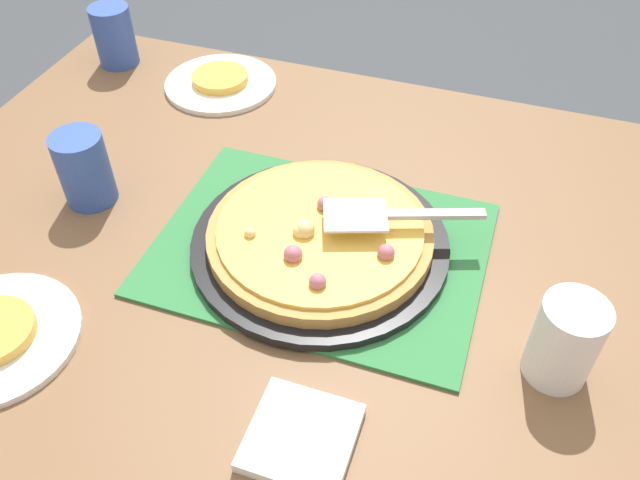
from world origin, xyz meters
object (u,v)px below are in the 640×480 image
pizza (320,234)px  served_slice_right (220,78)px  pizza_pan (320,243)px  cup_far (84,169)px  pizza_server (389,215)px  cup_near (565,341)px  plate_far_right (221,84)px  napkin_stack (301,437)px  cup_corner (114,36)px

pizza → served_slice_right: pizza is taller
pizza_pan → cup_far: bearing=-178.8°
pizza_server → pizza_pan: bearing=-160.5°
cup_near → cup_far: (-0.73, 0.10, 0.00)m
served_slice_right → pizza_pan: bearing=-47.8°
pizza → plate_far_right: 0.50m
pizza_pan → cup_near: cup_near is taller
pizza_pan → cup_far: (-0.38, -0.01, 0.05)m
pizza → cup_far: bearing=-179.0°
pizza_pan → pizza: size_ratio=1.15×
cup_far → pizza_server: cup_far is taller
pizza → cup_near: cup_near is taller
pizza → napkin_stack: pizza is taller
served_slice_right → cup_far: size_ratio=0.92×
pizza_pan → cup_near: size_ratio=3.17×
cup_far → cup_corner: bearing=115.6°
cup_near → cup_far: 0.74m
pizza → napkin_stack: 0.31m
plate_far_right → cup_far: (-0.05, -0.38, 0.06)m
pizza_pan → napkin_stack: size_ratio=3.17×
pizza_pan → served_slice_right: size_ratio=3.45×
plate_far_right → pizza_server: pizza_server is taller
pizza_pan → served_slice_right: (-0.33, 0.37, 0.01)m
cup_corner → napkin_stack: 0.95m
served_slice_right → cup_far: cup_far is taller
pizza_pan → napkin_stack: 0.31m
served_slice_right → cup_near: 0.83m
pizza → pizza_server: size_ratio=1.43×
pizza_pan → pizza_server: pizza_server is taller
pizza → pizza_server: bearing=20.2°
pizza → cup_far: size_ratio=2.75×
pizza_pan → napkin_stack: pizza_pan is taller
served_slice_right → pizza_server: bearing=-38.3°
cup_far → pizza: bearing=1.0°
cup_corner → plate_far_right: bearing=-3.8°
pizza_pan → cup_corner: (-0.57, 0.39, 0.05)m
plate_far_right → napkin_stack: bearing=-58.2°
pizza → served_slice_right: 0.50m
cup_corner → cup_far: bearing=-64.4°
served_slice_right → cup_corner: cup_corner is taller
cup_near → cup_corner: (-0.92, 0.49, 0.00)m
pizza → cup_corner: size_ratio=2.75×
served_slice_right → pizza: bearing=-47.9°
cup_far → cup_corner: same height
pizza → cup_corner: 0.69m
cup_near → napkin_stack: bearing=-143.9°
plate_far_right → cup_far: size_ratio=1.83×
pizza_pan → served_slice_right: bearing=132.2°
pizza_pan → pizza: pizza is taller
plate_far_right → cup_corner: 0.25m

